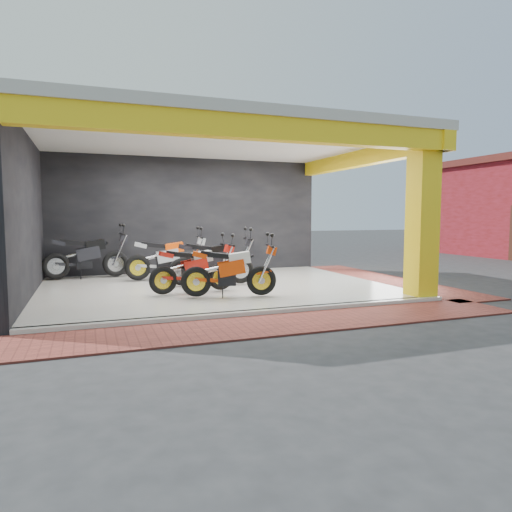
# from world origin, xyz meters

# --- Properties ---
(ground) EXTENTS (80.00, 80.00, 0.00)m
(ground) POSITION_xyz_m (0.00, 0.00, 0.00)
(ground) COLOR #2D2D30
(ground) RESTS_ON ground
(showroom_floor) EXTENTS (8.00, 6.00, 0.10)m
(showroom_floor) POSITION_xyz_m (0.00, 2.00, 0.05)
(showroom_floor) COLOR white
(showroom_floor) RESTS_ON ground
(showroom_ceiling) EXTENTS (8.40, 6.40, 0.20)m
(showroom_ceiling) POSITION_xyz_m (0.00, 2.00, 3.60)
(showroom_ceiling) COLOR beige
(showroom_ceiling) RESTS_ON corner_column
(back_wall) EXTENTS (8.20, 0.20, 3.50)m
(back_wall) POSITION_xyz_m (0.00, 5.10, 1.75)
(back_wall) COLOR black
(back_wall) RESTS_ON ground
(left_wall) EXTENTS (0.20, 6.20, 3.50)m
(left_wall) POSITION_xyz_m (-4.10, 2.00, 1.75)
(left_wall) COLOR black
(left_wall) RESTS_ON ground
(corner_column) EXTENTS (0.50, 0.50, 3.50)m
(corner_column) POSITION_xyz_m (3.75, -0.75, 1.75)
(corner_column) COLOR yellow
(corner_column) RESTS_ON ground
(header_beam_front) EXTENTS (8.40, 0.30, 0.40)m
(header_beam_front) POSITION_xyz_m (0.00, -1.00, 3.30)
(header_beam_front) COLOR yellow
(header_beam_front) RESTS_ON corner_column
(header_beam_right) EXTENTS (0.30, 6.40, 0.40)m
(header_beam_right) POSITION_xyz_m (4.00, 2.00, 3.30)
(header_beam_right) COLOR yellow
(header_beam_right) RESTS_ON corner_column
(floor_kerb) EXTENTS (8.00, 0.20, 0.10)m
(floor_kerb) POSITION_xyz_m (0.00, -1.02, 0.05)
(floor_kerb) COLOR white
(floor_kerb) RESTS_ON ground
(paver_front) EXTENTS (9.00, 1.40, 0.03)m
(paver_front) POSITION_xyz_m (0.00, -1.80, 0.01)
(paver_front) COLOR #973C31
(paver_front) RESTS_ON ground
(paver_right) EXTENTS (1.40, 7.00, 0.03)m
(paver_right) POSITION_xyz_m (4.80, 2.00, 0.01)
(paver_right) COLOR #973C31
(paver_right) RESTS_ON ground
(moto_hero) EXTENTS (2.21, 1.21, 1.28)m
(moto_hero) POSITION_xyz_m (0.51, 0.26, 0.74)
(moto_hero) COLOR #D63D09
(moto_hero) RESTS_ON showroom_floor
(moto_row_a) EXTENTS (2.11, 0.99, 1.24)m
(moto_row_a) POSITION_xyz_m (-0.10, 1.23, 0.72)
(moto_row_a) COLOR red
(moto_row_a) RESTS_ON showroom_floor
(moto_row_b) EXTENTS (2.28, 1.06, 1.35)m
(moto_row_b) POSITION_xyz_m (0.63, 2.00, 0.77)
(moto_row_b) COLOR black
(moto_row_b) RESTS_ON showroom_floor
(moto_row_c) EXTENTS (2.26, 1.00, 1.34)m
(moto_row_c) POSITION_xyz_m (-0.26, 3.32, 0.77)
(moto_row_c) COLOR #A2A5AA
(moto_row_c) RESTS_ON showroom_floor
(moto_row_d) EXTENTS (2.36, 0.97, 1.42)m
(moto_row_d) POSITION_xyz_m (-2.17, 4.45, 0.81)
(moto_row_d) COLOR black
(moto_row_d) RESTS_ON showroom_floor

